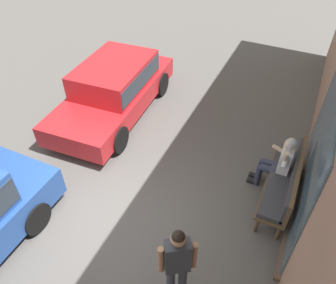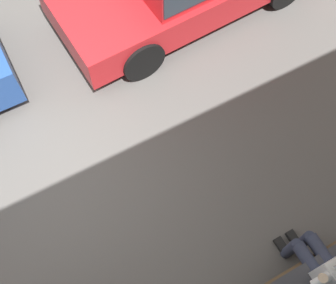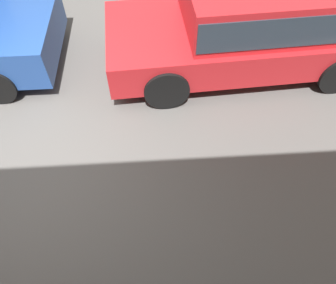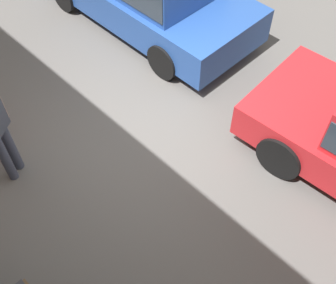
% 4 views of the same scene
% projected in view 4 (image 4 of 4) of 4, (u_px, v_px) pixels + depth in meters
% --- Properties ---
extents(ground_plane, '(60.00, 60.00, 0.00)m').
position_uv_depth(ground_plane, '(142.00, 130.00, 6.35)').
color(ground_plane, '#565451').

